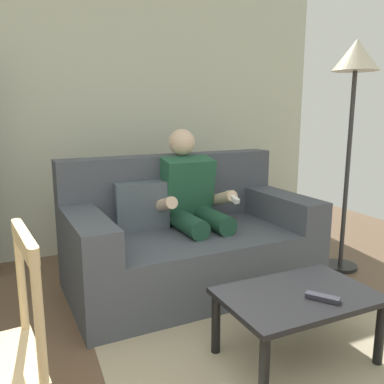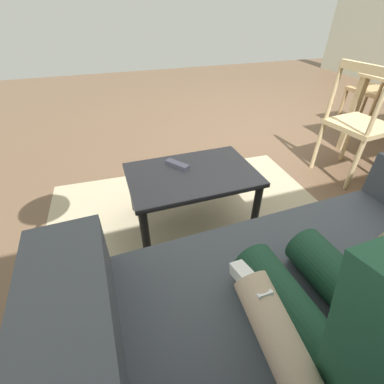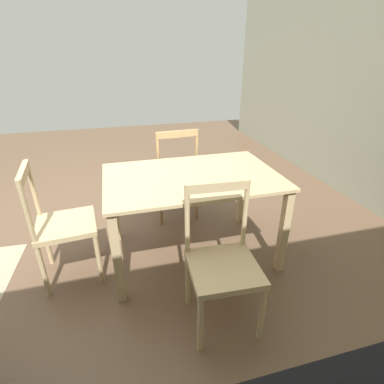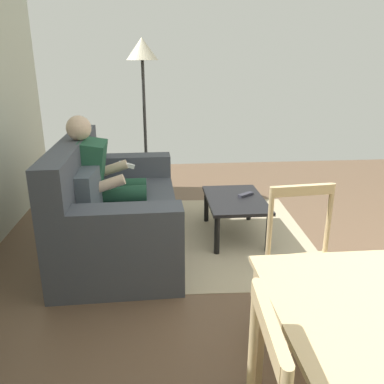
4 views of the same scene
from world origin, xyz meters
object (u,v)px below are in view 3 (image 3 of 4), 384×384
(dining_chair_facing_couch, at_px, (62,225))
(dining_chair_by_doorway, at_px, (174,175))
(dining_table, at_px, (192,188))
(dining_chair_near_wall, at_px, (222,263))

(dining_chair_facing_couch, distance_m, dining_chair_by_doorway, 1.24)
(dining_table, bearing_deg, dining_chair_near_wall, 90.15)
(dining_chair_near_wall, distance_m, dining_chair_by_doorway, 1.43)
(dining_chair_near_wall, bearing_deg, dining_chair_facing_couch, -35.15)
(dining_chair_by_doorway, bearing_deg, dining_chair_facing_couch, 35.37)
(dining_chair_near_wall, relative_size, dining_chair_facing_couch, 1.00)
(dining_table, xyz_separation_m, dining_chair_facing_couch, (1.01, 0.00, -0.18))
(dining_table, relative_size, dining_chair_facing_couch, 1.47)
(dining_chair_near_wall, height_order, dining_chair_by_doorway, dining_chair_by_doorway)
(dining_chair_facing_couch, relative_size, dining_chair_by_doorway, 0.96)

